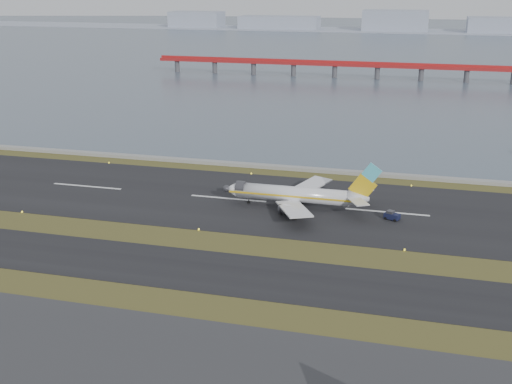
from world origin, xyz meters
TOP-DOWN VIEW (x-y plane):
  - ground at (0.00, 0.00)m, footprint 1000.00×1000.00m
  - taxiway_strip at (0.00, -12.00)m, footprint 1000.00×18.00m
  - runway_strip at (0.00, 30.00)m, footprint 1000.00×45.00m
  - seawall at (0.00, 60.00)m, footprint 1000.00×2.50m
  - bay_water at (0.00, 460.00)m, footprint 1400.00×800.00m
  - red_pier at (20.00, 250.00)m, footprint 260.00×5.00m
  - far_shoreline at (13.62, 620.00)m, footprint 1400.00×80.00m
  - airliner at (18.55, 27.70)m, footprint 38.52×32.89m
  - pushback_tug at (41.31, 25.17)m, footprint 3.93×3.12m

SIDE VIEW (x-z plane):
  - ground at x=0.00m, z-range 0.00..0.00m
  - bay_water at x=0.00m, z-range -0.65..0.65m
  - taxiway_strip at x=0.00m, z-range 0.00..0.10m
  - runway_strip at x=0.00m, z-range 0.00..0.10m
  - seawall at x=0.00m, z-range 0.00..1.00m
  - pushback_tug at x=41.31m, z-range -0.03..2.18m
  - airliner at x=18.55m, z-range -2.94..9.86m
  - far_shoreline at x=13.62m, z-range -24.18..36.32m
  - red_pier at x=20.00m, z-range 2.18..12.38m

